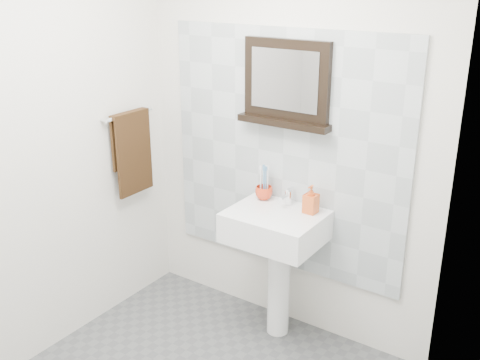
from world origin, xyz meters
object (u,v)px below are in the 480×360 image
(framed_mirror, at_px, (286,85))
(hand_towel, at_px, (132,146))
(toothbrush_cup, at_px, (264,193))
(soap_dispenser, at_px, (311,199))
(pedestal_sink, at_px, (276,240))

(framed_mirror, height_order, hand_towel, framed_mirror)
(toothbrush_cup, distance_m, soap_dispenser, 0.34)
(toothbrush_cup, relative_size, hand_towel, 0.20)
(hand_towel, bearing_deg, toothbrush_cup, 16.89)
(pedestal_sink, relative_size, hand_towel, 1.75)
(toothbrush_cup, relative_size, framed_mirror, 0.18)
(toothbrush_cup, height_order, soap_dispenser, soap_dispenser)
(pedestal_sink, bearing_deg, framed_mirror, 109.37)
(framed_mirror, xyz_separation_m, hand_towel, (-0.96, -0.32, -0.45))
(toothbrush_cup, xyz_separation_m, hand_towel, (-0.86, -0.26, 0.22))
(toothbrush_cup, distance_m, framed_mirror, 0.68)
(soap_dispenser, distance_m, framed_mirror, 0.68)
(soap_dispenser, relative_size, hand_towel, 0.31)
(soap_dispenser, height_order, hand_towel, hand_towel)
(framed_mirror, bearing_deg, hand_towel, -161.40)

